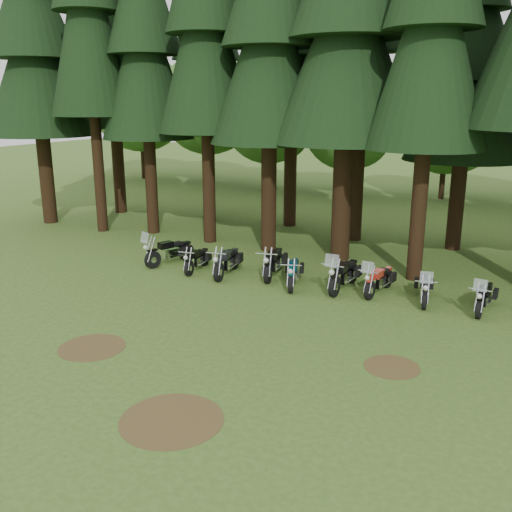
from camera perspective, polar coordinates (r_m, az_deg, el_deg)
The scene contains 27 objects.
ground at distance 15.95m, azimuth -3.06°, elevation -8.48°, with size 120.00×120.00×0.00m, color #395B1E.
pine_front_0 at distance 32.29m, azimuth -21.48°, elevation 20.22°, with size 5.49×5.49×16.17m.
pine_front_2 at distance 28.38m, azimuth -11.20°, elevation 21.80°, with size 4.32×4.32×16.22m.
pine_front_4 at distance 24.62m, azimuth 1.40°, elevation 23.22°, with size 4.95×4.95×16.33m.
pine_front_5 at distance 23.47m, azimuth 9.37°, elevation 23.98°, with size 5.81×5.81×16.72m.
pine_back_0 at distance 34.16m, azimuth -14.46°, elevation 21.51°, with size 5.00×5.00×17.21m.
pine_back_1 at distance 31.80m, azimuth -5.05°, elevation 21.31°, with size 4.52×4.52×16.22m.
pine_back_2 at distance 29.61m, azimuth 3.69°, elevation 21.86°, with size 4.85×4.85×16.30m.
pine_back_3 at distance 26.86m, azimuth 10.85°, elevation 22.15°, with size 4.35×4.35×16.20m.
pine_back_4 at distance 26.11m, azimuth 20.69°, elevation 18.47°, with size 4.94×4.94×13.78m.
decid_0 at distance 47.96m, azimuth -11.33°, elevation 14.55°, with size 8.00×7.78×10.00m.
decid_1 at distance 44.90m, azimuth -4.54°, elevation 14.66°, with size 7.91×7.69×9.88m.
decid_2 at distance 41.41m, azimuth 1.51°, elevation 13.42°, with size 6.72×6.53×8.40m.
decid_3 at distance 39.65m, azimuth 9.40°, elevation 12.49°, with size 6.12×5.95×7.65m.
decid_4 at distance 39.40m, azimuth 18.87°, elevation 11.66°, with size 5.93×5.76×7.41m.
dirt_patch_0 at distance 16.16m, azimuth -16.08°, elevation -8.76°, with size 1.80×1.80×0.01m, color #4C3D1E.
dirt_patch_1 at distance 14.88m, azimuth 13.43°, elevation -10.74°, with size 1.40×1.40×0.01m, color #4C3D1E.
dirt_patch_2 at distance 12.49m, azimuth -8.43°, elevation -15.91°, with size 2.20×2.20×0.01m, color #4C3D1E.
motorcycle_0 at distance 23.15m, azimuth -8.64°, elevation 0.38°, with size 1.07×2.35×1.51m.
motorcycle_1 at distance 22.17m, azimuth -5.91°, elevation -0.42°, with size 0.41×2.03×0.83m.
motorcycle_2 at distance 21.52m, azimuth -2.92°, elevation -0.65°, with size 0.52×2.37×0.97m.
motorcycle_3 at distance 21.34m, azimuth 1.76°, elevation -0.73°, with size 0.67×2.43×1.00m.
motorcycle_4 at distance 20.32m, azimuth 3.73°, elevation -1.74°, with size 0.83×2.17×0.91m.
motorcycle_5 at distance 20.08m, azimuth 8.76°, elevation -1.92°, with size 0.48×2.49×1.57m.
motorcycle_6 at distance 19.92m, azimuth 12.19°, elevation -2.42°, with size 0.58×2.21×1.38m.
motorcycle_7 at distance 19.49m, azimuth 16.46°, elevation -3.18°, with size 0.70×2.12×1.33m.
motorcycle_8 at distance 19.26m, azimuth 21.84°, elevation -3.91°, with size 0.45×2.11×1.33m.
Camera 1 is at (7.34, -12.59, 6.49)m, focal length 40.00 mm.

